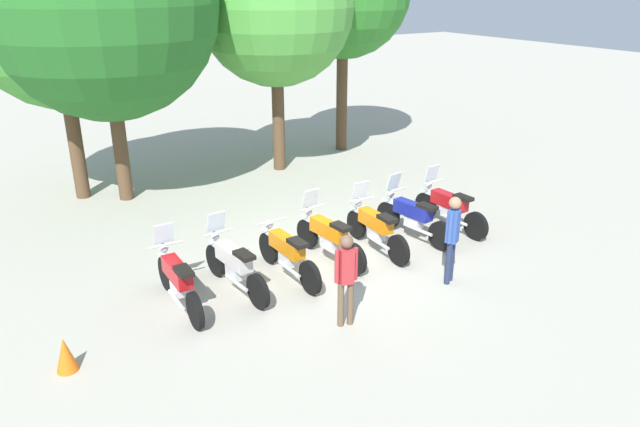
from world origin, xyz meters
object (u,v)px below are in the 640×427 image
object	(u,v)px
motorcycle_1	(234,265)
motorcycle_3	(328,236)
motorcycle_5	(413,216)
tree_0	(57,23)
motorcycle_0	(178,280)
motorcycle_4	(375,227)
motorcycle_2	(287,253)
person_1	(452,233)
traffic_cone	(65,354)
person_0	(346,274)
tree_1	(102,4)
tree_2	(275,7)
motorcycle_6	(449,207)

from	to	relation	value
motorcycle_1	motorcycle_3	xyz separation A→B (m)	(2.16, 0.17, 0.00)
motorcycle_5	motorcycle_3	bearing A→B (deg)	80.30
motorcycle_1	tree_0	world-z (taller)	tree_0
motorcycle_0	motorcycle_4	world-z (taller)	same
motorcycle_2	person_1	world-z (taller)	person_1
motorcycle_4	traffic_cone	bearing A→B (deg)	100.65
person_0	traffic_cone	distance (m)	4.40
motorcycle_5	traffic_cone	size ratio (longest dim) A/B	3.97
motorcycle_0	tree_0	distance (m)	7.82
person_1	tree_1	xyz separation A→B (m)	(-3.99, 7.88, 3.83)
motorcycle_3	person_0	xyz separation A→B (m)	(-1.09, -2.24, 0.43)
traffic_cone	tree_2	bearing A→B (deg)	44.09
motorcycle_5	tree_2	world-z (taller)	tree_2
motorcycle_2	tree_1	size ratio (longest dim) A/B	0.29
motorcycle_3	motorcycle_6	distance (m)	3.25
motorcycle_6	person_1	world-z (taller)	person_1
motorcycle_0	traffic_cone	distance (m)	2.25
motorcycle_5	motorcycle_1	bearing A→B (deg)	83.39
motorcycle_4	tree_0	bearing A→B (deg)	36.35
motorcycle_4	person_1	distance (m)	1.99
motorcycle_3	motorcycle_6	world-z (taller)	same
motorcycle_6	traffic_cone	xyz separation A→B (m)	(-8.54, -1.05, -0.24)
motorcycle_2	person_0	world-z (taller)	person_0
motorcycle_0	tree_0	size ratio (longest dim) A/B	0.34
motorcycle_2	motorcycle_0	bearing A→B (deg)	87.24
motorcycle_2	person_0	xyz separation A→B (m)	(-0.01, -2.02, 0.45)
motorcycle_2	motorcycle_1	bearing A→B (deg)	85.03
motorcycle_6	traffic_cone	bearing A→B (deg)	93.64
motorcycle_4	tree_0	distance (m)	9.02
motorcycle_1	traffic_cone	size ratio (longest dim) A/B	3.98
person_1	tree_0	xyz separation A→B (m)	(-4.93, 8.61, 3.40)
motorcycle_5	person_0	xyz separation A→B (m)	(-3.26, -2.18, 0.43)
motorcycle_1	motorcycle_3	bearing A→B (deg)	-91.09
motorcycle_2	person_0	bearing A→B (deg)	177.58
motorcycle_1	person_1	distance (m)	4.08
traffic_cone	motorcycle_0	bearing A→B (deg)	24.09
person_0	tree_2	size ratio (longest dim) A/B	0.24
person_0	traffic_cone	bearing A→B (deg)	87.22
motorcycle_2	tree_1	bearing A→B (deg)	11.74
motorcycle_0	motorcycle_6	xyz separation A→B (m)	(6.49, 0.14, 0.00)
tree_0	tree_2	distance (m)	5.63
motorcycle_4	tree_2	xyz separation A→B (m)	(1.01, 6.18, 4.14)
tree_0	motorcycle_3	bearing A→B (deg)	-61.95
motorcycle_3	motorcycle_5	distance (m)	2.16
tree_0	motorcycle_1	bearing A→B (deg)	-78.75
motorcycle_5	motorcycle_6	world-z (taller)	same
motorcycle_0	tree_2	distance (m)	9.20
motorcycle_6	motorcycle_1	bearing A→B (deg)	87.77
motorcycle_1	motorcycle_3	size ratio (longest dim) A/B	1.00
tree_0	person_0	bearing A→B (deg)	-74.70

